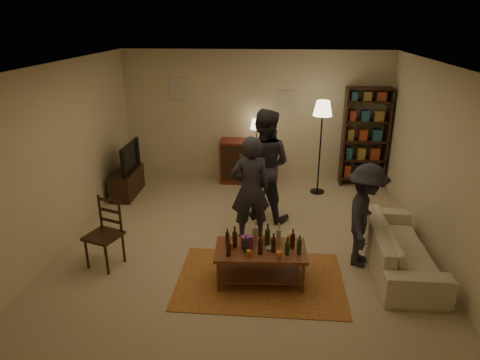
# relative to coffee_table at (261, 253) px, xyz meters

# --- Properties ---
(floor) EXTENTS (6.00, 6.00, 0.00)m
(floor) POSITION_rel_coffee_table_xyz_m (-0.29, 0.94, -0.43)
(floor) COLOR #C6B793
(floor) RESTS_ON ground
(room_shell) EXTENTS (6.00, 6.00, 6.00)m
(room_shell) POSITION_rel_coffee_table_xyz_m (-0.94, 3.92, 1.39)
(room_shell) COLOR beige
(room_shell) RESTS_ON ground
(rug) EXTENTS (2.20, 1.50, 0.01)m
(rug) POSITION_rel_coffee_table_xyz_m (0.00, -0.00, -0.42)
(rug) COLOR #9A3E21
(rug) RESTS_ON ground
(coffee_table) EXTENTS (1.21, 0.70, 0.82)m
(coffee_table) POSITION_rel_coffee_table_xyz_m (0.00, 0.00, 0.00)
(coffee_table) COLOR brown
(coffee_table) RESTS_ON ground
(dining_chair) EXTENTS (0.55, 0.55, 1.00)m
(dining_chair) POSITION_rel_coffee_table_xyz_m (-2.17, 0.26, 0.10)
(dining_chair) COLOR #312010
(dining_chair) RESTS_ON ground
(tv_stand) EXTENTS (0.40, 1.00, 1.06)m
(tv_stand) POSITION_rel_coffee_table_xyz_m (-2.73, 2.74, -0.04)
(tv_stand) COLOR #312010
(tv_stand) RESTS_ON ground
(dresser) EXTENTS (1.00, 0.50, 1.36)m
(dresser) POSITION_rel_coffee_table_xyz_m (-0.48, 3.66, 0.05)
(dresser) COLOR maroon
(dresser) RESTS_ON ground
(bookshelf) EXTENTS (0.90, 0.34, 2.02)m
(bookshelf) POSITION_rel_coffee_table_xyz_m (1.96, 3.72, 0.61)
(bookshelf) COLOR #312010
(bookshelf) RESTS_ON ground
(floor_lamp) EXTENTS (0.36, 0.36, 1.84)m
(floor_lamp) POSITION_rel_coffee_table_xyz_m (1.02, 3.17, 1.15)
(floor_lamp) COLOR black
(floor_lamp) RESTS_ON ground
(sofa) EXTENTS (0.81, 2.08, 0.61)m
(sofa) POSITION_rel_coffee_table_xyz_m (1.91, 0.54, -0.12)
(sofa) COLOR beige
(sofa) RESTS_ON ground
(person_left) EXTENTS (0.69, 0.54, 1.68)m
(person_left) POSITION_rel_coffee_table_xyz_m (-0.21, 1.16, 0.41)
(person_left) COLOR #26252D
(person_left) RESTS_ON ground
(person_right) EXTENTS (1.11, 0.98, 1.92)m
(person_right) POSITION_rel_coffee_table_xyz_m (-0.03, 1.96, 0.54)
(person_right) COLOR #2B2A32
(person_right) RESTS_ON ground
(person_by_sofa) EXTENTS (0.81, 1.08, 1.49)m
(person_by_sofa) POSITION_rel_coffee_table_xyz_m (1.40, 0.56, 0.32)
(person_by_sofa) COLOR #24242B
(person_by_sofa) RESTS_ON ground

